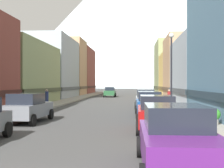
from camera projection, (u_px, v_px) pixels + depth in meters
name	position (u px, v px, depth m)	size (l,w,h in m)	color
sidewalk_left	(68.00, 101.00, 40.32)	(2.50, 100.00, 0.15)	gray
sidewalk_right	(161.00, 101.00, 39.40)	(2.50, 100.00, 0.15)	gray
storefront_left_2	(19.00, 74.00, 34.31)	(6.61, 13.93, 7.13)	#8C9966
storefront_left_3	(48.00, 69.00, 48.70)	(7.98, 13.65, 9.89)	#99A5B2
storefront_left_4	(60.00, 68.00, 60.37)	(10.00, 8.70, 11.35)	tan
storefront_left_5	(72.00, 72.00, 71.96)	(10.06, 13.64, 10.88)	brown
storefront_right_2	(208.00, 73.00, 33.25)	(7.20, 12.66, 7.47)	#99A5B2
storefront_right_3	(187.00, 69.00, 44.65)	(6.66, 9.58, 9.46)	tan
storefront_right_4	(187.00, 76.00, 53.64)	(9.89, 8.34, 7.71)	#D8B259
storefront_right_5	(172.00, 69.00, 64.62)	(7.43, 12.36, 11.50)	#8C9966
car_left_1	(28.00, 108.00, 18.07)	(2.14, 4.44, 1.78)	slate
car_right_0	(177.00, 139.00, 7.90)	(2.09, 4.42, 1.78)	#591E72
car_right_1	(156.00, 113.00, 14.93)	(2.10, 4.42, 1.78)	#9E1111
car_right_2	(149.00, 104.00, 21.79)	(2.10, 4.42, 1.78)	#19478C
car_right_3	(146.00, 99.00, 28.51)	(2.14, 4.44, 1.78)	slate
car_driving_0	(110.00, 92.00, 52.93)	(2.06, 4.40, 1.78)	#265933
potted_plant_0	(215.00, 116.00, 15.95)	(0.64, 0.64, 0.89)	gray
pedestrian_0	(47.00, 98.00, 30.39)	(0.36, 0.36, 1.64)	navy
pedestrian_1	(169.00, 98.00, 30.14)	(0.36, 0.36, 1.63)	maroon
streetlamp_right	(171.00, 61.00, 21.26)	(0.36, 0.36, 5.86)	black
mountain_backdrop	(141.00, 13.00, 263.54)	(233.43, 233.43, 130.82)	silver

